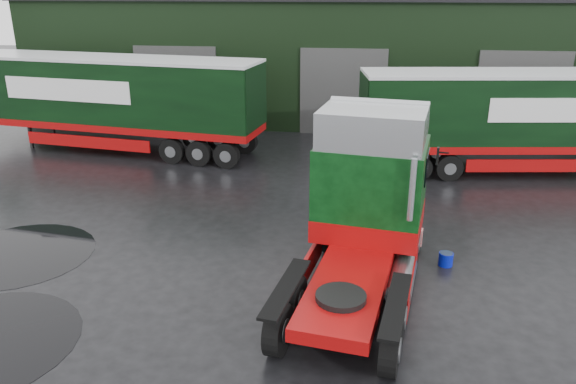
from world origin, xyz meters
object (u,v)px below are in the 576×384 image
(warehouse, at_px, (347,52))
(tree_back_a, at_px, (241,12))
(wash_bucket, at_px, (446,259))
(lorry_right, at_px, (513,123))
(hero_tractor, at_px, (358,217))
(tree_back_b, at_px, (464,29))
(trailer_left, at_px, (114,104))

(warehouse, relative_size, tree_back_a, 3.41)
(warehouse, relative_size, wash_bucket, 89.30)
(warehouse, relative_size, lorry_right, 2.22)
(wash_bucket, bearing_deg, warehouse, 99.22)
(lorry_right, bearing_deg, tree_back_a, -152.64)
(hero_tractor, height_order, tree_back_a, tree_back_a)
(hero_tractor, relative_size, wash_bucket, 18.40)
(hero_tractor, bearing_deg, tree_back_b, 86.56)
(hero_tractor, xyz_separation_m, tree_back_b, (7.21, 31.09, 1.68))
(tree_back_a, bearing_deg, hero_tractor, -74.22)
(hero_tractor, xyz_separation_m, wash_bucket, (2.31, 2.00, -1.90))
(trailer_left, bearing_deg, wash_bucket, -117.11)
(lorry_right, bearing_deg, hero_tractor, -36.70)
(trailer_left, distance_m, tree_back_b, 26.63)
(trailer_left, height_order, tree_back_b, tree_back_b)
(lorry_right, distance_m, wash_bucket, 8.94)
(warehouse, bearing_deg, tree_back_a, 128.66)
(trailer_left, xyz_separation_m, lorry_right, (15.98, -1.00, -0.08))
(wash_bucket, height_order, tree_back_b, tree_back_b)
(lorry_right, bearing_deg, wash_bucket, -29.96)
(lorry_right, relative_size, tree_back_b, 1.94)
(warehouse, bearing_deg, tree_back_b, 51.34)
(warehouse, distance_m, hero_tractor, 21.13)
(hero_tractor, bearing_deg, wash_bucket, 50.50)
(warehouse, xyz_separation_m, trailer_left, (-9.50, -10.00, -1.16))
(hero_tractor, relative_size, tree_back_b, 0.89)
(lorry_right, xyz_separation_m, tree_back_a, (-14.48, 21.00, 2.83))
(wash_bucket, xyz_separation_m, tree_back_b, (4.90, 29.08, 3.58))
(wash_bucket, height_order, tree_back_a, tree_back_a)
(tree_back_a, bearing_deg, wash_bucket, -69.12)
(trailer_left, relative_size, tree_back_b, 1.72)
(hero_tractor, relative_size, trailer_left, 0.52)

